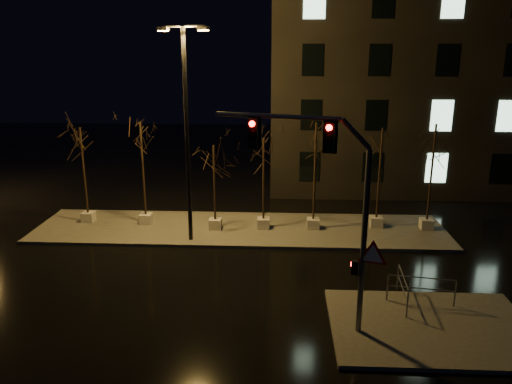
{
  "coord_description": "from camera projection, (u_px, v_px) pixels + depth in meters",
  "views": [
    {
      "loc": [
        2.15,
        -19.27,
        9.47
      ],
      "look_at": [
        0.98,
        3.83,
        2.8
      ],
      "focal_mm": 35.0,
      "sensor_mm": 36.0,
      "label": 1
    }
  ],
  "objects": [
    {
      "name": "traffic_signal_mast",
      "position": [
        330.0,
        194.0,
        16.16
      ],
      "size": [
        5.76,
        1.76,
        7.3
      ],
      "rotation": [
        0.0,
        0.0,
        -0.27
      ],
      "color": "#515358",
      "rests_on": "sidewalk_corner"
    },
    {
      "name": "median",
      "position": [
        240.0,
        229.0,
        26.96
      ],
      "size": [
        22.0,
        5.0,
        0.15
      ],
      "primitive_type": "cube",
      "color": "#4C4A44",
      "rests_on": "ground"
    },
    {
      "name": "streetlight_main",
      "position": [
        186.0,
        122.0,
        23.66
      ],
      "size": [
        2.54,
        1.06,
        10.34
      ],
      "rotation": [
        0.0,
        0.0,
        -0.31
      ],
      "color": "black",
      "rests_on": "median"
    },
    {
      "name": "building",
      "position": [
        447.0,
        77.0,
        35.73
      ],
      "size": [
        25.0,
        12.0,
        15.0
      ],
      "primitive_type": "cube",
      "color": "black",
      "rests_on": "ground"
    },
    {
      "name": "ground",
      "position": [
        229.0,
        280.0,
        21.22
      ],
      "size": [
        90.0,
        90.0,
        0.0
      ],
      "primitive_type": "plane",
      "color": "black",
      "rests_on": "ground"
    },
    {
      "name": "tree_3",
      "position": [
        264.0,
        159.0,
        25.85
      ],
      "size": [
        1.8,
        1.8,
        5.03
      ],
      "color": "#B9B5AC",
      "rests_on": "median"
    },
    {
      "name": "tree_1",
      "position": [
        141.0,
        146.0,
        26.4
      ],
      "size": [
        1.8,
        1.8,
        5.76
      ],
      "color": "#B9B5AC",
      "rests_on": "median"
    },
    {
      "name": "tree_2",
      "position": [
        214.0,
        164.0,
        25.81
      ],
      "size": [
        1.8,
        1.8,
        4.68
      ],
      "color": "#B9B5AC",
      "rests_on": "median"
    },
    {
      "name": "tree_6",
      "position": [
        434.0,
        148.0,
        25.56
      ],
      "size": [
        1.8,
        1.8,
        5.81
      ],
      "color": "#B9B5AC",
      "rests_on": "median"
    },
    {
      "name": "tree_0",
      "position": [
        82.0,
        149.0,
        26.76
      ],
      "size": [
        1.8,
        1.8,
        5.43
      ],
      "color": "#B9B5AC",
      "rests_on": "median"
    },
    {
      "name": "guard_rail_b",
      "position": [
        403.0,
        286.0,
        18.84
      ],
      "size": [
        0.21,
        2.28,
        1.08
      ],
      "rotation": [
        0.0,
        0.0,
        1.5
      ],
      "color": "#515358",
      "rests_on": "sidewalk_corner"
    },
    {
      "name": "tree_5",
      "position": [
        381.0,
        151.0,
        25.96
      ],
      "size": [
        1.8,
        1.8,
        5.53
      ],
      "color": "#B9B5AC",
      "rests_on": "median"
    },
    {
      "name": "sidewalk_corner",
      "position": [
        431.0,
        327.0,
        17.48
      ],
      "size": [
        7.0,
        5.0,
        0.15
      ],
      "primitive_type": "cube",
      "color": "#4C4A44",
      "rests_on": "ground"
    },
    {
      "name": "guard_rail_a",
      "position": [
        421.0,
        286.0,
        18.78
      ],
      "size": [
        2.47,
        0.44,
        1.08
      ],
      "rotation": [
        0.0,
        0.0,
        -0.16
      ],
      "color": "#515358",
      "rests_on": "sidewalk_corner"
    },
    {
      "name": "tree_4",
      "position": [
        316.0,
        147.0,
        25.62
      ],
      "size": [
        1.8,
        1.8,
        5.86
      ],
      "color": "#B9B5AC",
      "rests_on": "median"
    }
  ]
}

